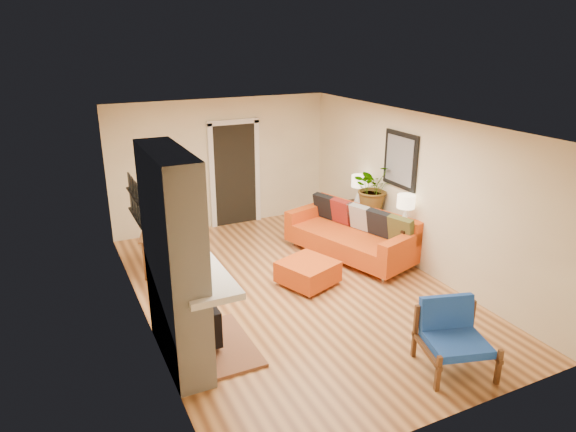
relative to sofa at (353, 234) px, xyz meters
name	(u,v)px	position (x,y,z in m)	size (l,w,h in m)	color
room_shell	(262,170)	(-0.95, 1.91, 0.83)	(6.50, 6.50, 6.50)	tan
fireplace	(178,265)	(-3.55, -1.72, 0.83)	(1.09, 1.68, 2.60)	white
sofa	(353,234)	(0.00, 0.00, 0.00)	(1.66, 2.54, 0.93)	silver
ottoman	(308,272)	(-1.28, -0.68, -0.18)	(0.99, 0.99, 0.39)	silver
blue_chair	(452,332)	(-0.72, -3.27, 0.03)	(0.96, 0.94, 0.81)	brown
dining_table	(166,238)	(-3.14, 0.87, 0.15)	(0.98, 1.60, 0.84)	brown
console_table	(379,221)	(0.52, -0.02, 0.17)	(0.34, 1.85, 0.72)	black
lamp_near	(406,207)	(0.52, -0.74, 0.66)	(0.30, 0.30, 0.54)	white
lamp_far	(359,186)	(0.52, 0.66, 0.66)	(0.30, 0.30, 0.54)	white
houseplant	(373,187)	(0.51, 0.19, 0.75)	(0.78, 0.68, 0.87)	#1E5919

